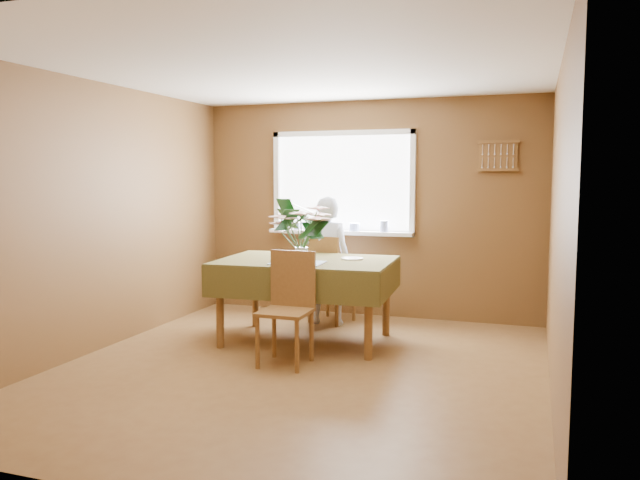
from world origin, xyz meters
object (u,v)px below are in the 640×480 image
(chair_near, at_px, (289,303))
(flower_bouquet, at_px, (301,227))
(dining_table, at_px, (306,270))
(chair_far, at_px, (328,276))
(seated_woman, at_px, (327,260))

(chair_near, bearing_deg, flower_bouquet, 95.45)
(dining_table, bearing_deg, flower_bouquet, -81.61)
(chair_far, height_order, flower_bouquet, flower_bouquet)
(chair_far, distance_m, flower_bouquet, 1.26)
(flower_bouquet, bearing_deg, chair_far, 95.24)
(chair_near, distance_m, seated_woman, 1.50)
(chair_near, distance_m, flower_bouquet, 0.76)
(seated_woman, height_order, flower_bouquet, seated_woman)
(chair_far, height_order, chair_near, chair_far)
(seated_woman, xyz_separation_m, flower_bouquet, (0.10, -1.05, 0.45))
(dining_table, relative_size, seated_woman, 1.23)
(seated_woman, bearing_deg, chair_far, -96.90)
(seated_woman, bearing_deg, dining_table, 82.85)
(chair_far, bearing_deg, flower_bouquet, 110.47)
(chair_far, xyz_separation_m, flower_bouquet, (0.10, -1.09, 0.63))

